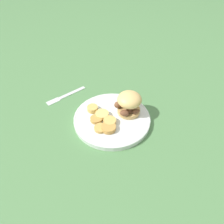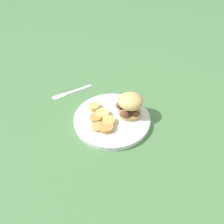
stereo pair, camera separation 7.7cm
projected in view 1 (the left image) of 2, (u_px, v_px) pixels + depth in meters
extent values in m
plane|color=#4C7A47|center=(112.00, 121.00, 0.80)|extent=(4.00, 4.00, 0.00)
cylinder|color=silver|center=(112.00, 119.00, 0.79)|extent=(0.28, 0.28, 0.02)
torus|color=silver|center=(112.00, 118.00, 0.79)|extent=(0.27, 0.27, 0.01)
cylinder|color=tan|center=(129.00, 110.00, 0.80)|extent=(0.08, 0.08, 0.01)
ellipsoid|color=#563323|center=(127.00, 102.00, 0.81)|extent=(0.04, 0.04, 0.02)
ellipsoid|color=brown|center=(130.00, 108.00, 0.78)|extent=(0.03, 0.03, 0.02)
ellipsoid|color=brown|center=(118.00, 105.00, 0.79)|extent=(0.04, 0.04, 0.02)
ellipsoid|color=brown|center=(136.00, 111.00, 0.77)|extent=(0.02, 0.03, 0.01)
ellipsoid|color=#563323|center=(131.00, 108.00, 0.78)|extent=(0.05, 0.05, 0.02)
ellipsoid|color=#4C281E|center=(127.00, 104.00, 0.80)|extent=(0.03, 0.04, 0.02)
ellipsoid|color=brown|center=(125.00, 113.00, 0.76)|extent=(0.03, 0.03, 0.02)
ellipsoid|color=#DBB26B|center=(129.00, 99.00, 0.76)|extent=(0.09, 0.09, 0.05)
cylinder|color=#DBB766|center=(102.00, 115.00, 0.78)|extent=(0.05, 0.05, 0.02)
cylinder|color=tan|center=(100.00, 128.00, 0.74)|extent=(0.04, 0.04, 0.01)
cylinder|color=tan|center=(93.00, 108.00, 0.81)|extent=(0.04, 0.04, 0.02)
cylinder|color=#BC8942|center=(96.00, 119.00, 0.77)|extent=(0.04, 0.04, 0.01)
cylinder|color=tan|center=(110.00, 121.00, 0.76)|extent=(0.04, 0.04, 0.02)
cylinder|color=#BC8942|center=(109.00, 128.00, 0.74)|extent=(0.05, 0.05, 0.02)
cube|color=silver|center=(72.00, 93.00, 0.91)|extent=(0.09, 0.11, 0.00)
cube|color=silver|center=(53.00, 101.00, 0.88)|extent=(0.05, 0.06, 0.00)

